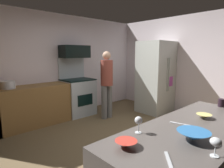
% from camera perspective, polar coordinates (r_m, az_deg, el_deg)
% --- Properties ---
extents(ground_plane, '(5.20, 4.80, 0.02)m').
position_cam_1_polar(ground_plane, '(3.66, 3.73, -17.14)').
color(ground_plane, brown).
extents(wall_back, '(5.20, 0.12, 2.60)m').
position_cam_1_polar(wall_back, '(5.18, -15.29, 5.40)').
color(wall_back, silver).
rests_on(wall_back, ground).
extents(wall_right, '(0.12, 4.80, 2.60)m').
position_cam_1_polar(wall_right, '(5.43, 22.78, 5.16)').
color(wall_right, silver).
rests_on(wall_right, ground).
extents(lower_cabinet_run, '(2.40, 0.60, 0.90)m').
position_cam_1_polar(lower_cabinet_run, '(4.63, -22.70, -6.08)').
color(lower_cabinet_run, brown).
rests_on(lower_cabinet_run, ground).
extents(oven_range, '(0.76, 0.65, 1.50)m').
position_cam_1_polar(oven_range, '(5.12, -10.20, -3.38)').
color(oven_range, '#B1BDC4').
rests_on(oven_range, ground).
extents(microwave, '(0.74, 0.38, 0.32)m').
position_cam_1_polar(microwave, '(5.07, -11.10, 9.50)').
color(microwave, black).
rests_on(microwave, oven_range).
extents(refrigerator, '(0.88, 0.77, 1.93)m').
position_cam_1_polar(refrigerator, '(5.38, 12.93, 2.04)').
color(refrigerator, beige).
rests_on(refrigerator, ground).
extents(person_cook, '(0.31, 0.30, 1.66)m').
position_cam_1_polar(person_cook, '(4.67, -1.60, 0.79)').
color(person_cook, slate).
rests_on(person_cook, ground).
extents(counter_island, '(2.09, 0.80, 0.90)m').
position_cam_1_polar(counter_island, '(2.27, 22.83, -22.31)').
color(counter_island, '#544D49').
rests_on(counter_island, ground).
extents(mixing_bowl_large, '(0.16, 0.16, 0.05)m').
position_cam_1_polar(mixing_bowl_large, '(2.36, 25.83, -8.67)').
color(mixing_bowl_large, '#DCCD72').
rests_on(mixing_bowl_large, counter_island).
extents(mixing_bowl_small, '(0.27, 0.27, 0.08)m').
position_cam_1_polar(mixing_bowl_small, '(1.75, 23.19, -14.06)').
color(mixing_bowl_small, '#2D70B5').
rests_on(mixing_bowl_small, counter_island).
extents(mixing_bowl_prep, '(0.17, 0.17, 0.05)m').
position_cam_1_polar(mixing_bowl_prep, '(1.53, 4.23, -17.41)').
color(mixing_bowl_prep, red).
rests_on(mixing_bowl_prep, counter_island).
extents(wine_glass_near, '(0.08, 0.08, 0.14)m').
position_cam_1_polar(wine_glass_near, '(1.54, 28.66, -15.19)').
color(wine_glass_near, silver).
rests_on(wine_glass_near, counter_island).
extents(wine_glass_mid, '(0.07, 0.07, 0.15)m').
position_cam_1_polar(wine_glass_mid, '(1.74, 7.96, -10.96)').
color(wine_glass_mid, silver).
rests_on(wine_glass_mid, counter_island).
extents(mug_coffee, '(0.08, 0.08, 0.11)m').
position_cam_1_polar(mug_coffee, '(2.96, 29.95, -4.90)').
color(mug_coffee, black).
rests_on(mug_coffee, counter_island).
extents(knife_chef, '(0.08, 0.21, 0.01)m').
position_cam_1_polar(knife_chef, '(2.08, 19.82, -11.18)').
color(knife_chef, '#B7BABF').
rests_on(knife_chef, counter_island).
extents(knife_paring, '(0.21, 0.19, 0.01)m').
position_cam_1_polar(knife_paring, '(1.40, 16.77, -21.48)').
color(knife_paring, '#B7BABF').
rests_on(knife_paring, counter_island).
extents(stock_pot, '(0.28, 0.28, 0.16)m').
position_cam_1_polar(stock_pot, '(4.40, -28.77, -0.23)').
color(stock_pot, silver).
rests_on(stock_pot, lower_cabinet_run).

